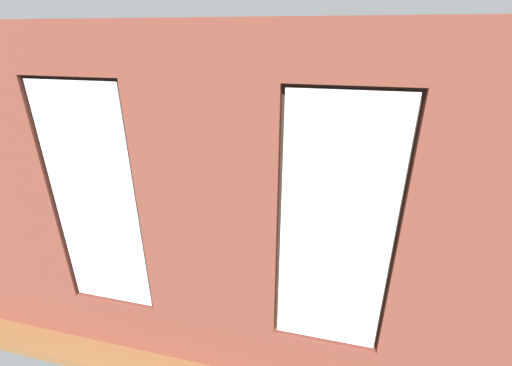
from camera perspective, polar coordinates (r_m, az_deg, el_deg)
The scene contains 20 objects.
ground_plane at distance 5.94m, azimuth 1.79°, elevation -8.95°, with size 7.23×5.81×0.10m, color brown.
brick_wall_with_windows at distance 3.02m, azimuth -7.92°, elevation -7.64°, with size 6.63×0.30×3.25m.
white_wall_right at distance 6.53m, azimuth -27.94°, elevation 7.39°, with size 0.10×4.81×3.25m, color white.
couch_by_window at distance 4.50m, azimuth -13.15°, elevation -16.00°, with size 1.86×0.87×0.80m.
couch_left at distance 5.34m, azimuth 29.37°, elevation -11.73°, with size 1.00×2.05×0.80m.
coffee_table at distance 5.62m, azimuth -1.63°, elevation -5.93°, with size 1.24×0.76×0.43m.
cup_ceramic at distance 5.45m, azimuth -1.01°, elevation -5.66°, with size 0.08×0.08×0.10m, color #4C4C51.
candle_jar at distance 5.57m, azimuth -1.64°, elevation -4.97°, with size 0.08×0.08×0.10m, color #B7333D.
remote_black at distance 5.59m, azimuth -5.65°, elevation -5.42°, with size 0.05×0.17×0.02m, color black.
media_console at distance 6.92m, azimuth -23.07°, elevation -3.34°, with size 0.97×0.42×0.46m, color black.
tv_flatscreen at distance 6.70m, azimuth -23.82°, elevation 1.01°, with size 0.94×0.20×0.67m.
papasan_chair at distance 7.17m, azimuth 0.82°, elevation 1.56°, with size 1.16×1.16×0.72m.
potted_plant_foreground_right at distance 8.08m, azimuth -14.14°, elevation 5.01°, with size 0.62×0.62×0.98m.
potted_plant_beside_window_right at distance 5.06m, azimuth -31.87°, elevation -7.11°, with size 0.98×1.01×1.31m.
potted_plant_mid_room_small at distance 6.19m, azimuth 9.00°, elevation -4.35°, with size 0.27×0.27×0.39m.
potted_plant_between_couches at distance 4.12m, azimuth 5.39°, elevation -17.73°, with size 0.76×0.76×1.22m.
potted_plant_near_tv at distance 5.66m, azimuth -25.04°, elevation -2.29°, with size 1.07×1.04×1.48m.
potted_plant_by_left_couch at distance 6.49m, azimuth 22.93°, elevation -4.69°, with size 0.23×0.23×0.42m.
potted_plant_corner_far_left at distance 4.34m, azimuth 36.03°, elevation -19.87°, with size 0.47×0.47×0.76m.
potted_plant_corner_near_left at distance 7.43m, azimuth 26.51°, elevation 1.99°, with size 1.08×1.08×1.34m.
Camera 1 is at (-1.00, 4.90, 3.16)m, focal length 24.00 mm.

